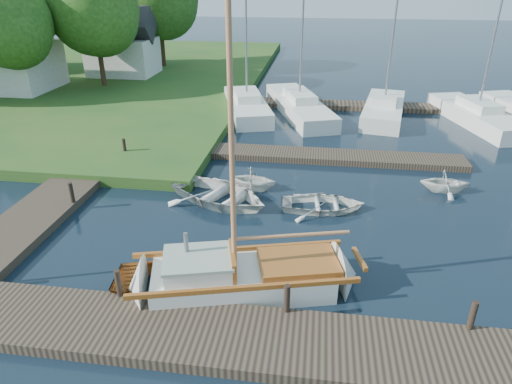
# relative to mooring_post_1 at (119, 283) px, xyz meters

# --- Properties ---
(ground) EXTENTS (160.00, 160.00, 0.00)m
(ground) POSITION_rel_mooring_post_1_xyz_m (3.00, 5.00, -0.70)
(ground) COLOR black
(ground) RESTS_ON ground
(near_dock) EXTENTS (18.00, 2.20, 0.30)m
(near_dock) POSITION_rel_mooring_post_1_xyz_m (3.00, -1.00, -0.55)
(near_dock) COLOR black
(near_dock) RESTS_ON ground
(left_dock) EXTENTS (2.20, 18.00, 0.30)m
(left_dock) POSITION_rel_mooring_post_1_xyz_m (-5.00, 7.00, -0.55)
(left_dock) COLOR black
(left_dock) RESTS_ON ground
(far_dock) EXTENTS (14.00, 1.60, 0.30)m
(far_dock) POSITION_rel_mooring_post_1_xyz_m (5.00, 11.50, -0.55)
(far_dock) COLOR black
(far_dock) RESTS_ON ground
(pontoon) EXTENTS (30.00, 1.60, 0.30)m
(pontoon) POSITION_rel_mooring_post_1_xyz_m (13.00, 21.00, -0.55)
(pontoon) COLOR black
(pontoon) RESTS_ON ground
(mooring_post_1) EXTENTS (0.16, 0.16, 0.80)m
(mooring_post_1) POSITION_rel_mooring_post_1_xyz_m (0.00, 0.00, 0.00)
(mooring_post_1) COLOR black
(mooring_post_1) RESTS_ON near_dock
(mooring_post_2) EXTENTS (0.16, 0.16, 0.80)m
(mooring_post_2) POSITION_rel_mooring_post_1_xyz_m (4.50, 0.00, 0.00)
(mooring_post_2) COLOR black
(mooring_post_2) RESTS_ON near_dock
(mooring_post_3) EXTENTS (0.16, 0.16, 0.80)m
(mooring_post_3) POSITION_rel_mooring_post_1_xyz_m (9.00, 0.00, 0.00)
(mooring_post_3) COLOR black
(mooring_post_3) RESTS_ON near_dock
(mooring_post_4) EXTENTS (0.16, 0.16, 0.80)m
(mooring_post_4) POSITION_rel_mooring_post_1_xyz_m (-4.00, 5.00, 0.00)
(mooring_post_4) COLOR black
(mooring_post_4) RESTS_ON left_dock
(mooring_post_5) EXTENTS (0.16, 0.16, 0.80)m
(mooring_post_5) POSITION_rel_mooring_post_1_xyz_m (-4.00, 10.00, 0.00)
(mooring_post_5) COLOR black
(mooring_post_5) RESTS_ON left_dock
(sailboat) EXTENTS (7.41, 3.72, 9.83)m
(sailboat) POSITION_rel_mooring_post_1_xyz_m (3.31, 1.16, -0.36)
(sailboat) COLOR silver
(sailboat) RESTS_ON ground
(dinghy) EXTENTS (4.66, 3.60, 0.89)m
(dinghy) POSITION_rel_mooring_post_1_xyz_m (1.73, 0.87, -0.25)
(dinghy) COLOR #8B4C13
(dinghy) RESTS_ON ground
(tender_a) EXTENTS (5.05, 4.51, 0.86)m
(tender_a) POSITION_rel_mooring_post_1_xyz_m (1.37, 6.37, -0.27)
(tender_a) COLOR silver
(tender_a) RESTS_ON ground
(tender_b) EXTENTS (2.25, 2.01, 1.07)m
(tender_b) POSITION_rel_mooring_post_1_xyz_m (2.49, 7.71, -0.16)
(tender_b) COLOR silver
(tender_b) RESTS_ON ground
(tender_c) EXTENTS (3.33, 2.53, 0.65)m
(tender_c) POSITION_rel_mooring_post_1_xyz_m (5.38, 6.30, -0.38)
(tender_c) COLOR silver
(tender_c) RESTS_ON ground
(tender_d) EXTENTS (1.98, 1.71, 1.04)m
(tender_d) POSITION_rel_mooring_post_1_xyz_m (10.32, 8.58, -0.18)
(tender_d) COLOR silver
(tender_d) RESTS_ON ground
(marina_boat_0) EXTENTS (4.26, 7.86, 10.09)m
(marina_boat_0) POSITION_rel_mooring_post_1_xyz_m (0.47, 18.75, -0.13)
(marina_boat_0) COLOR silver
(marina_boat_0) RESTS_ON ground
(marina_boat_1) EXTENTS (5.12, 9.38, 9.87)m
(marina_boat_1) POSITION_rel_mooring_post_1_xyz_m (3.76, 19.22, -0.14)
(marina_boat_1) COLOR silver
(marina_boat_1) RESTS_ON ground
(marina_boat_2) EXTENTS (3.44, 7.58, 11.22)m
(marina_boat_2) POSITION_rel_mooring_post_1_xyz_m (8.98, 19.10, -0.12)
(marina_boat_2) COLOR silver
(marina_boat_2) RESTS_ON ground
(marina_boat_4) EXTENTS (4.27, 8.37, 10.84)m
(marina_boat_4) POSITION_rel_mooring_post_1_xyz_m (14.29, 18.50, -0.13)
(marina_boat_4) COLOR silver
(marina_boat_4) RESTS_ON ground
(house_a) EXTENTS (6.30, 5.00, 6.29)m
(house_a) POSITION_rel_mooring_post_1_xyz_m (-17.00, 21.00, 2.26)
(house_a) COLOR beige
(house_a) RESTS_ON shore
(house_c) EXTENTS (5.25, 4.00, 5.28)m
(house_c) POSITION_rel_mooring_post_1_xyz_m (-11.00, 27.00, 1.88)
(house_c) COLOR beige
(house_c) RESTS_ON shore
(tree_2) EXTENTS (5.83, 5.75, 7.82)m
(tree_2) POSITION_rel_mooring_post_1_xyz_m (-15.00, 19.05, 4.55)
(tree_2) COLOR #332114
(tree_2) RESTS_ON shore
(tree_3) EXTENTS (6.41, 6.38, 8.74)m
(tree_3) POSITION_rel_mooring_post_1_xyz_m (-11.00, 23.05, 5.11)
(tree_3) COLOR #332114
(tree_3) RESTS_ON shore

